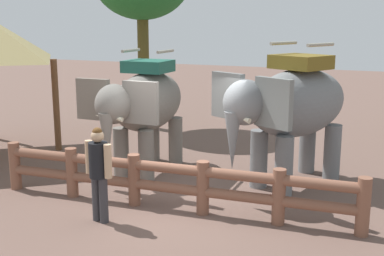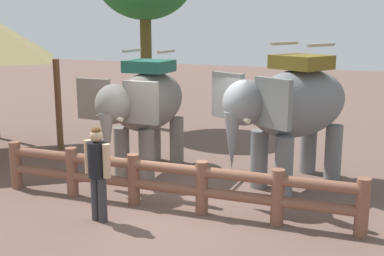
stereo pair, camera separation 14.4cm
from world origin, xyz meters
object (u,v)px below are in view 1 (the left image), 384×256
Objects in this scene: elephant_center at (292,107)px; tourist_woman_in_black at (99,168)px; elephant_near_left at (144,105)px; log_fence at (168,180)px.

elephant_center is 4.49m from tourist_woman_in_black.
elephant_center reaches higher than elephant_near_left.
tourist_woman_in_black is at bearing -128.49° from elephant_center.
elephant_near_left reaches higher than tourist_woman_in_black.
elephant_center reaches higher than tourist_woman_in_black.
log_fence is at bearing 49.32° from tourist_woman_in_black.
log_fence is 2.75m from elephant_near_left.
elephant_near_left reaches higher than log_fence.
tourist_woman_in_black is (-0.89, -1.03, 0.43)m from log_fence.
elephant_near_left is at bearing 128.21° from log_fence.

